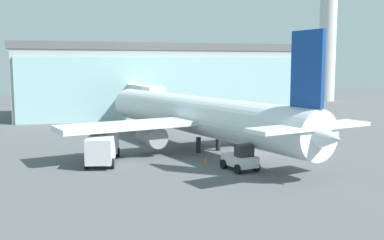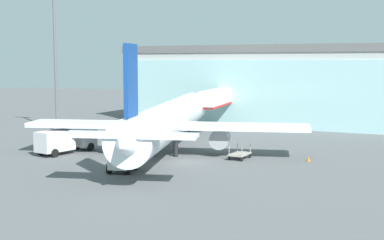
{
  "view_description": "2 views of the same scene",
  "coord_description": "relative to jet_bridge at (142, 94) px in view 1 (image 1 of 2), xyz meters",
  "views": [
    {
      "loc": [
        -18.56,
        -41.49,
        8.81
      ],
      "look_at": [
        -4.22,
        4.46,
        3.09
      ],
      "focal_mm": 42.0,
      "sensor_mm": 36.0,
      "label": 1
    },
    {
      "loc": [
        21.01,
        -49.32,
        10.17
      ],
      "look_at": [
        -1.4,
        5.52,
        3.66
      ],
      "focal_mm": 50.0,
      "sensor_mm": 36.0,
      "label": 2
    }
  ],
  "objects": [
    {
      "name": "safety_cone_wingtip",
      "position": [
        17.18,
        -21.13,
        -4.39
      ],
      "size": [
        0.36,
        0.36,
        0.55
      ],
      "primitive_type": "cone",
      "color": "orange",
      "rests_on": "ground"
    },
    {
      "name": "ground",
      "position": [
        5.49,
        -26.03,
        -4.66
      ],
      "size": [
        240.0,
        240.0,
        0.0
      ],
      "primitive_type": "plane",
      "color": "#545659"
    },
    {
      "name": "catering_truck",
      "position": [
        -8.83,
        -26.37,
        -3.19
      ],
      "size": [
        3.85,
        7.61,
        2.65
      ],
      "rotation": [
        0.0,
        0.0,
        1.34
      ],
      "color": "silver",
      "rests_on": "ground"
    },
    {
      "name": "baggage_cart",
      "position": [
        10.25,
        -22.4,
        -4.16
      ],
      "size": [
        1.86,
        2.94,
        1.5
      ],
      "rotation": [
        0.0,
        0.0,
        4.62
      ],
      "color": "#9E998C",
      "rests_on": "ground"
    },
    {
      "name": "terminal_building",
      "position": [
        5.48,
        11.92,
        1.71
      ],
      "size": [
        50.12,
        18.65,
        12.74
      ],
      "rotation": [
        0.0,
        0.0,
        -0.05
      ],
      "color": "#B0B0B0",
      "rests_on": "ground"
    },
    {
      "name": "jet_bridge",
      "position": [
        0.0,
        0.0,
        0.0
      ],
      "size": [
        3.67,
        14.96,
        6.04
      ],
      "rotation": [
        0.0,
        0.0,
        1.67
      ],
      "color": "silver",
      "rests_on": "ground"
    },
    {
      "name": "pushback_tug",
      "position": [
        2.12,
        -32.79,
        -3.69
      ],
      "size": [
        2.68,
        3.48,
        2.3
      ],
      "rotation": [
        0.0,
        0.0,
        1.76
      ],
      "color": "silver",
      "rests_on": "ground"
    },
    {
      "name": "safety_cone_nose",
      "position": [
        0.38,
        -28.83,
        -4.39
      ],
      "size": [
        0.36,
        0.36,
        0.55
      ],
      "primitive_type": "cone",
      "color": "orange",
      "rests_on": "ground"
    },
    {
      "name": "control_tower",
      "position": [
        54.88,
        33.45,
        19.92
      ],
      "size": [
        8.23,
        8.23,
        41.34
      ],
      "color": "silver",
      "rests_on": "ground"
    },
    {
      "name": "airplane",
      "position": [
        1.78,
        -21.82,
        -1.07
      ],
      "size": [
        30.79,
        39.28,
        11.58
      ],
      "rotation": [
        0.0,
        0.0,
        1.81
      ],
      "color": "white",
      "rests_on": "ground"
    }
  ]
}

